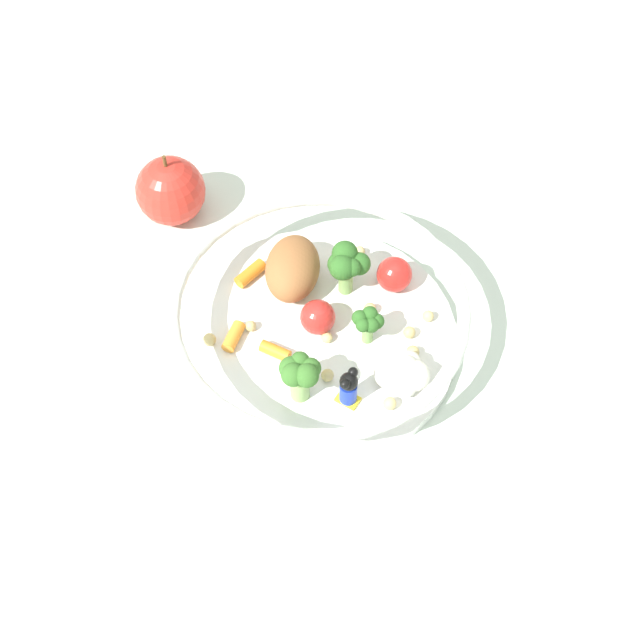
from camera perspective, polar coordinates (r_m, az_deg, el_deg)
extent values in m
plane|color=silver|center=(0.82, -0.41, -1.15)|extent=(2.40, 2.40, 0.00)
cylinder|color=white|center=(0.82, 0.00, -1.09)|extent=(0.25, 0.25, 0.01)
torus|color=white|center=(0.78, 0.00, 0.91)|extent=(0.26, 0.26, 0.01)
ellipsoid|color=#935B33|center=(0.83, -1.73, 3.25)|extent=(0.09, 0.08, 0.04)
cylinder|color=#7FAD5B|center=(0.83, 1.62, 2.40)|extent=(0.01, 0.01, 0.02)
sphere|color=#2D6023|center=(0.81, 1.39, 3.30)|extent=(0.02, 0.02, 0.02)
sphere|color=#2D6023|center=(0.81, 1.92, 3.35)|extent=(0.02, 0.02, 0.02)
sphere|color=#2D6023|center=(0.82, 2.42, 3.56)|extent=(0.02, 0.02, 0.02)
sphere|color=#2D6023|center=(0.82, 1.57, 4.17)|extent=(0.02, 0.02, 0.02)
sphere|color=#2D6023|center=(0.82, 1.25, 3.51)|extent=(0.02, 0.02, 0.02)
cylinder|color=#8EB766|center=(0.77, -1.27, -4.21)|extent=(0.02, 0.02, 0.02)
sphere|color=#386B28|center=(0.74, -1.70, -3.45)|extent=(0.02, 0.02, 0.02)
sphere|color=#386B28|center=(0.74, -0.83, -3.50)|extent=(0.02, 0.02, 0.02)
sphere|color=#386B28|center=(0.75, -0.61, -3.04)|extent=(0.02, 0.02, 0.02)
sphere|color=#386B28|center=(0.75, -1.25, -2.60)|extent=(0.02, 0.02, 0.02)
sphere|color=#386B28|center=(0.75, -1.83, -3.04)|extent=(0.02, 0.02, 0.02)
cylinder|color=#7FAD5B|center=(0.80, 3.00, -0.86)|extent=(0.01, 0.01, 0.02)
sphere|color=#2D6023|center=(0.78, 2.69, -0.32)|extent=(0.01, 0.01, 0.01)
sphere|color=#2D6023|center=(0.78, 3.25, -0.31)|extent=(0.01, 0.01, 0.01)
sphere|color=#2D6023|center=(0.79, 3.55, -0.08)|extent=(0.01, 0.01, 0.01)
sphere|color=#2D6023|center=(0.79, 3.13, 0.37)|extent=(0.01, 0.01, 0.01)
sphere|color=#2D6023|center=(0.79, 2.50, 0.14)|extent=(0.01, 0.01, 0.01)
sphere|color=white|center=(0.77, 4.64, -3.84)|extent=(0.02, 0.02, 0.02)
sphere|color=white|center=(0.78, 5.60, -3.93)|extent=(0.02, 0.02, 0.02)
sphere|color=white|center=(0.78, 5.91, -3.47)|extent=(0.03, 0.03, 0.03)
sphere|color=white|center=(0.78, 5.59, -2.66)|extent=(0.02, 0.02, 0.02)
sphere|color=white|center=(0.78, 5.25, -3.08)|extent=(0.03, 0.03, 0.03)
sphere|color=white|center=(0.78, 4.38, -3.31)|extent=(0.03, 0.03, 0.03)
cube|color=yellow|center=(0.78, 1.76, -4.98)|extent=(0.02, 0.02, 0.00)
cylinder|color=#1933B2|center=(0.76, 1.78, -4.53)|extent=(0.02, 0.02, 0.02)
sphere|color=black|center=(0.75, 1.81, -3.87)|extent=(0.02, 0.02, 0.02)
sphere|color=black|center=(0.75, 2.08, -3.28)|extent=(0.01, 0.01, 0.01)
sphere|color=black|center=(0.74, 1.57, -4.03)|extent=(0.01, 0.01, 0.01)
cylinder|color=orange|center=(0.85, -4.38, 2.93)|extent=(0.03, 0.01, 0.01)
cylinder|color=orange|center=(0.81, -5.44, -1.04)|extent=(0.03, 0.02, 0.01)
cylinder|color=orange|center=(0.80, -2.82, -1.95)|extent=(0.02, 0.03, 0.01)
sphere|color=red|center=(0.81, -0.40, 0.36)|extent=(0.03, 0.03, 0.03)
sphere|color=red|center=(0.83, 4.67, 2.87)|extent=(0.03, 0.03, 0.03)
sphere|color=#D1B775|center=(0.86, -0.49, 3.86)|extent=(0.01, 0.01, 0.01)
sphere|color=tan|center=(0.80, 5.83, -2.00)|extent=(0.01, 0.01, 0.01)
sphere|color=#D1B775|center=(0.81, 0.57, -0.98)|extent=(0.01, 0.01, 0.01)
sphere|color=#D1B775|center=(0.77, 4.39, -5.23)|extent=(0.01, 0.01, 0.01)
sphere|color=#D1B775|center=(0.78, 0.47, -3.48)|extent=(0.01, 0.01, 0.01)
sphere|color=#D1B775|center=(0.81, -6.94, -1.23)|extent=(0.01, 0.01, 0.01)
sphere|color=tan|center=(0.86, -1.21, 4.15)|extent=(0.01, 0.01, 0.01)
sphere|color=tan|center=(0.81, 5.61, -0.78)|extent=(0.01, 0.01, 0.01)
sphere|color=tan|center=(0.81, -4.36, -0.38)|extent=(0.01, 0.01, 0.01)
sphere|color=#D1B775|center=(0.82, 6.79, 0.25)|extent=(0.01, 0.01, 0.01)
sphere|color=#D1B775|center=(0.86, 2.49, 4.31)|extent=(0.01, 0.01, 0.01)
sphere|color=#D1B775|center=(0.82, 3.14, 0.70)|extent=(0.01, 0.01, 0.01)
sphere|color=red|center=(0.90, -9.35, 7.99)|extent=(0.07, 0.07, 0.07)
cylinder|color=brown|center=(0.87, -9.70, 9.78)|extent=(0.00, 0.00, 0.01)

